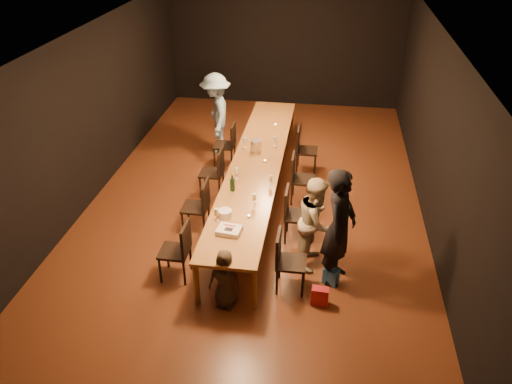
# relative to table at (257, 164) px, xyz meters

# --- Properties ---
(ground) EXTENTS (10.00, 10.00, 0.00)m
(ground) POSITION_rel_table_xyz_m (0.00, 0.00, -0.70)
(ground) COLOR #3E1C0F
(ground) RESTS_ON ground
(room_shell) EXTENTS (6.04, 10.04, 3.02)m
(room_shell) POSITION_rel_table_xyz_m (0.00, 0.00, 1.38)
(room_shell) COLOR black
(room_shell) RESTS_ON ground
(table) EXTENTS (0.90, 6.00, 0.75)m
(table) POSITION_rel_table_xyz_m (0.00, 0.00, 0.00)
(table) COLOR brown
(table) RESTS_ON ground
(chair_right_0) EXTENTS (0.42, 0.42, 0.93)m
(chair_right_0) POSITION_rel_table_xyz_m (0.85, -2.40, -0.24)
(chair_right_0) COLOR black
(chair_right_0) RESTS_ON ground
(chair_right_1) EXTENTS (0.42, 0.42, 0.93)m
(chair_right_1) POSITION_rel_table_xyz_m (0.85, -1.20, -0.24)
(chair_right_1) COLOR black
(chair_right_1) RESTS_ON ground
(chair_right_2) EXTENTS (0.42, 0.42, 0.93)m
(chair_right_2) POSITION_rel_table_xyz_m (0.85, 0.00, -0.24)
(chair_right_2) COLOR black
(chair_right_2) RESTS_ON ground
(chair_right_3) EXTENTS (0.42, 0.42, 0.93)m
(chair_right_3) POSITION_rel_table_xyz_m (0.85, 1.20, -0.24)
(chair_right_3) COLOR black
(chair_right_3) RESTS_ON ground
(chair_left_0) EXTENTS (0.42, 0.42, 0.93)m
(chair_left_0) POSITION_rel_table_xyz_m (-0.85, -2.40, -0.24)
(chair_left_0) COLOR black
(chair_left_0) RESTS_ON ground
(chair_left_1) EXTENTS (0.42, 0.42, 0.93)m
(chair_left_1) POSITION_rel_table_xyz_m (-0.85, -1.20, -0.24)
(chair_left_1) COLOR black
(chair_left_1) RESTS_ON ground
(chair_left_2) EXTENTS (0.42, 0.42, 0.93)m
(chair_left_2) POSITION_rel_table_xyz_m (-0.85, 0.00, -0.24)
(chair_left_2) COLOR black
(chair_left_2) RESTS_ON ground
(chair_left_3) EXTENTS (0.42, 0.42, 0.93)m
(chair_left_3) POSITION_rel_table_xyz_m (-0.85, 1.20, -0.24)
(chair_left_3) COLOR black
(chair_left_3) RESTS_ON ground
(woman_birthday) EXTENTS (0.60, 0.75, 1.81)m
(woman_birthday) POSITION_rel_table_xyz_m (1.48, -2.10, 0.20)
(woman_birthday) COLOR black
(woman_birthday) RESTS_ON ground
(woman_tan) EXTENTS (0.67, 0.80, 1.45)m
(woman_tan) POSITION_rel_table_xyz_m (1.15, -1.74, 0.03)
(woman_tan) COLOR beige
(woman_tan) RESTS_ON ground
(man_blue) EXTENTS (0.95, 1.26, 1.74)m
(man_blue) POSITION_rel_table_xyz_m (-1.15, 1.85, 0.17)
(man_blue) COLOR #7EA4C3
(man_blue) RESTS_ON ground
(child) EXTENTS (0.48, 0.34, 0.90)m
(child) POSITION_rel_table_xyz_m (-0.00, -2.88, -0.25)
(child) COLOR #3D2F22
(child) RESTS_ON ground
(gift_bag_red) EXTENTS (0.24, 0.14, 0.28)m
(gift_bag_red) POSITION_rel_table_xyz_m (1.28, -2.69, -0.56)
(gift_bag_red) COLOR red
(gift_bag_red) RESTS_ON ground
(gift_bag_blue) EXTENTS (0.25, 0.22, 0.26)m
(gift_bag_blue) POSITION_rel_table_xyz_m (1.42, -2.23, -0.57)
(gift_bag_blue) COLOR #2A69B7
(gift_bag_blue) RESTS_ON ground
(birthday_cake) EXTENTS (0.37, 0.31, 0.08)m
(birthday_cake) POSITION_rel_table_xyz_m (-0.07, -2.23, 0.09)
(birthday_cake) COLOR white
(birthday_cake) RESTS_ON table
(plate_stack) EXTENTS (0.24, 0.24, 0.12)m
(plate_stack) POSITION_rel_table_xyz_m (-0.20, -1.85, 0.11)
(plate_stack) COLOR white
(plate_stack) RESTS_ON table
(champagne_bottle) EXTENTS (0.09, 0.09, 0.33)m
(champagne_bottle) POSITION_rel_table_xyz_m (-0.24, -1.06, 0.21)
(champagne_bottle) COLOR black
(champagne_bottle) RESTS_ON table
(ice_bucket) EXTENTS (0.27, 0.27, 0.22)m
(ice_bucket) POSITION_rel_table_xyz_m (-0.08, 0.42, 0.16)
(ice_bucket) COLOR silver
(ice_bucket) RESTS_ON table
(wineglass_0) EXTENTS (0.06, 0.06, 0.21)m
(wineglass_0) POSITION_rel_table_xyz_m (-0.31, -1.96, 0.15)
(wineglass_0) COLOR beige
(wineglass_0) RESTS_ON table
(wineglass_1) EXTENTS (0.06, 0.06, 0.21)m
(wineglass_1) POSITION_rel_table_xyz_m (0.18, -1.46, 0.15)
(wineglass_1) COLOR beige
(wineglass_1) RESTS_ON table
(wineglass_2) EXTENTS (0.06, 0.06, 0.21)m
(wineglass_2) POSITION_rel_table_xyz_m (-0.24, -0.67, 0.15)
(wineglass_2) COLOR silver
(wineglass_2) RESTS_ON table
(wineglass_3) EXTENTS (0.06, 0.06, 0.21)m
(wineglass_3) POSITION_rel_table_xyz_m (0.35, -0.85, 0.15)
(wineglass_3) COLOR beige
(wineglass_3) RESTS_ON table
(wineglass_4) EXTENTS (0.06, 0.06, 0.21)m
(wineglass_4) POSITION_rel_table_xyz_m (-0.30, 0.54, 0.15)
(wineglass_4) COLOR silver
(wineglass_4) RESTS_ON table
(wineglass_5) EXTENTS (0.06, 0.06, 0.21)m
(wineglass_5) POSITION_rel_table_xyz_m (0.25, 0.68, 0.15)
(wineglass_5) COLOR silver
(wineglass_5) RESTS_ON table
(tealight_near) EXTENTS (0.05, 0.05, 0.03)m
(tealight_near) POSITION_rel_table_xyz_m (0.15, -1.80, 0.06)
(tealight_near) COLOR #B2B7B2
(tealight_near) RESTS_ON table
(tealight_mid) EXTENTS (0.05, 0.05, 0.03)m
(tealight_mid) POSITION_rel_table_xyz_m (0.15, 0.01, 0.06)
(tealight_mid) COLOR #B2B7B2
(tealight_mid) RESTS_ON table
(tealight_far) EXTENTS (0.05, 0.05, 0.03)m
(tealight_far) POSITION_rel_table_xyz_m (0.15, 1.67, 0.06)
(tealight_far) COLOR #B2B7B2
(tealight_far) RESTS_ON table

